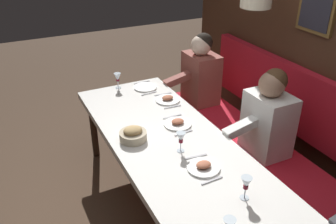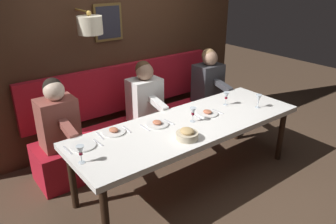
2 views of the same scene
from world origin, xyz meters
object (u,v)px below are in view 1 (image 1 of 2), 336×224
(diner_near, at_px, (268,116))
(wine_glass_3, at_px, (246,184))
(dining_table, at_px, (177,154))
(diner_middle, at_px, (201,71))
(bread_bowl, at_px, (133,135))
(wine_glass_2, at_px, (118,78))
(wine_glass_0, at_px, (181,138))

(diner_near, xyz_separation_m, wine_glass_3, (-0.76, -0.69, 0.04))
(dining_table, xyz_separation_m, diner_near, (0.88, -0.01, 0.14))
(diner_near, distance_m, diner_middle, 1.14)
(wine_glass_3, height_order, bread_bowl, wine_glass_3)
(wine_glass_2, distance_m, wine_glass_3, 1.96)
(diner_middle, height_order, bread_bowl, diner_middle)
(bread_bowl, bearing_deg, diner_near, -13.19)
(diner_middle, height_order, wine_glass_0, diner_middle)
(diner_near, bearing_deg, dining_table, 179.55)
(dining_table, distance_m, diner_near, 0.89)
(bread_bowl, bearing_deg, dining_table, -44.99)
(bread_bowl, bearing_deg, diner_middle, 37.22)
(dining_table, relative_size, diner_near, 3.38)
(wine_glass_3, distance_m, bread_bowl, 1.03)
(wine_glass_0, xyz_separation_m, wine_glass_3, (0.12, -0.64, 0.00))
(wine_glass_0, distance_m, bread_bowl, 0.41)
(diner_middle, distance_m, wine_glass_2, 0.93)
(wine_glass_2, distance_m, bread_bowl, 1.03)
(diner_near, xyz_separation_m, wine_glass_0, (-0.87, -0.04, 0.04))
(diner_middle, bearing_deg, diner_near, -90.00)
(wine_glass_0, xyz_separation_m, bread_bowl, (-0.27, 0.31, -0.07))
(diner_near, height_order, wine_glass_0, diner_near)
(wine_glass_0, bearing_deg, wine_glass_3, -79.56)
(diner_near, bearing_deg, diner_middle, 90.00)
(diner_near, relative_size, bread_bowl, 3.60)
(diner_middle, bearing_deg, bread_bowl, -142.78)
(diner_middle, height_order, wine_glass_3, diner_middle)
(wine_glass_2, height_order, wine_glass_3, same)
(wine_glass_3, bearing_deg, bread_bowl, 112.08)
(wine_glass_0, distance_m, wine_glass_2, 1.31)
(diner_near, distance_m, bread_bowl, 1.17)
(wine_glass_2, xyz_separation_m, wine_glass_3, (0.16, -1.95, -0.00))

